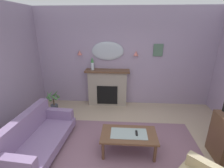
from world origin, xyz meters
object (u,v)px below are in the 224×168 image
mantel_vase_left (92,64)px  framed_picture (158,50)px  tv_remote (137,133)px  wall_sconce_left (80,53)px  fireplace (108,88)px  floral_couch (36,136)px  wall_sconce_right (136,53)px  coffee_table (129,136)px  potted_plant_small_fern (54,101)px  wall_mirror (108,51)px

mantel_vase_left → framed_picture: size_ratio=1.09×
mantel_vase_left → tv_remote: bearing=-59.6°
mantel_vase_left → wall_sconce_left: wall_sconce_left is taller
fireplace → floral_couch: size_ratio=0.77×
mantel_vase_left → framed_picture: bearing=5.3°
wall_sconce_right → tv_remote: bearing=-92.2°
coffee_table → potted_plant_small_fern: (-2.19, 1.58, -0.07)m
wall_sconce_left → coffee_table: wall_sconce_left is taller
wall_sconce_right → framed_picture: 0.66m
wall_mirror → wall_sconce_right: 0.85m
wall_mirror → floral_couch: bearing=-119.2°
mantel_vase_left → potted_plant_small_fern: mantel_vase_left is taller
mantel_vase_left → coffee_table: size_ratio=0.36×
wall_sconce_left → tv_remote: bearing=-53.6°
coffee_table → tv_remote: bearing=3.8°
floral_couch → potted_plant_small_fern: size_ratio=2.74×
framed_picture → tv_remote: 2.70m
fireplace → tv_remote: size_ratio=8.50×
wall_mirror → wall_sconce_right: size_ratio=6.86×
coffee_table → mantel_vase_left: bearing=117.1°
mantel_vase_left → floral_couch: (-0.83, -2.12, -1.04)m
potted_plant_small_fern → coffee_table: bearing=-35.8°
tv_remote → wall_sconce_left: bearing=126.4°
mantel_vase_left → floral_couch: mantel_vase_left is taller
framed_picture → potted_plant_small_fern: bearing=-167.5°
wall_mirror → coffee_table: bearing=-74.7°
wall_mirror → potted_plant_small_fern: size_ratio=1.49×
wall_sconce_left → wall_sconce_right: bearing=0.0°
wall_mirror → wall_sconce_left: bearing=-176.6°
wall_mirror → potted_plant_small_fern: 2.21m
mantel_vase_left → wall_mirror: (0.45, 0.17, 0.35)m
fireplace → potted_plant_small_fern: fireplace is taller
mantel_vase_left → wall_mirror: wall_mirror is taller
wall_sconce_left → floral_couch: 2.64m
wall_mirror → floral_couch: size_ratio=0.54×
fireplace → tv_remote: fireplace is taller
framed_picture → floral_couch: (-2.78, -2.30, -1.43)m
wall_sconce_right → potted_plant_small_fern: 2.84m
wall_mirror → framed_picture: wall_mirror is taller
wall_sconce_left → wall_mirror: bearing=3.4°
mantel_vase_left → floral_couch: 2.50m
framed_picture → tv_remote: size_ratio=2.25×
framed_picture → floral_couch: 3.88m
tv_remote → potted_plant_small_fern: size_ratio=0.25×
tv_remote → coffee_table: bearing=-176.2°
wall_sconce_left → tv_remote: wall_sconce_left is taller
wall_sconce_right → tv_remote: size_ratio=0.88×
wall_mirror → coffee_table: size_ratio=0.87×
mantel_vase_left → wall_sconce_right: bearing=5.3°
wall_mirror → fireplace: bearing=-90.0°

